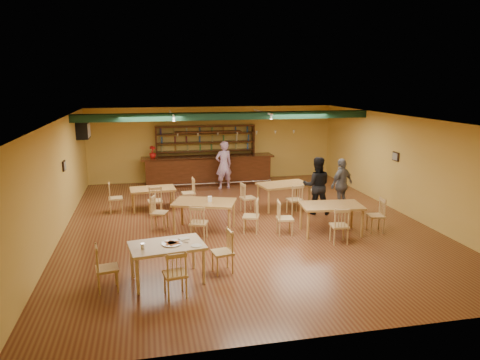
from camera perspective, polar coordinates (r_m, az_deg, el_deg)
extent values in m
plane|color=#5B2C1A|center=(13.02, 0.61, -5.51)|extent=(12.00, 12.00, 0.00)
cube|color=black|center=(15.17, -1.69, 8.14)|extent=(10.00, 0.30, 0.25)
cube|color=white|center=(15.54, -8.70, 8.37)|extent=(0.05, 2.50, 0.05)
cube|color=white|center=(16.05, 2.90, 8.63)|extent=(0.05, 2.50, 0.05)
cube|color=white|center=(16.50, -19.31, 5.99)|extent=(0.34, 0.70, 0.48)
cube|color=black|center=(13.48, -21.47, 1.69)|extent=(0.04, 0.34, 0.28)
cube|color=black|center=(14.92, 19.19, 2.84)|extent=(0.04, 0.34, 0.28)
cube|color=black|center=(17.73, -4.06, 1.24)|extent=(5.16, 0.85, 1.13)
cube|color=black|center=(18.25, -4.36, 3.39)|extent=(3.99, 0.40, 2.28)
imported|color=#B71410|center=(17.44, -11.06, 3.51)|extent=(0.34, 0.34, 0.47)
cube|color=olive|center=(14.56, -11.00, -2.35)|extent=(1.46, 0.95, 0.70)
cube|color=olive|center=(14.53, 5.56, -2.00)|extent=(1.74, 1.23, 0.80)
cube|color=olive|center=(12.33, -4.52, -4.58)|extent=(1.88, 1.48, 0.82)
cube|color=olive|center=(12.32, 11.46, -4.87)|extent=(1.70, 1.13, 0.80)
cube|color=beige|center=(9.43, -9.22, -10.33)|extent=(1.60, 1.16, 0.79)
cylinder|color=silver|center=(9.29, -8.65, -8.00)|extent=(0.48, 0.48, 0.01)
cylinder|color=#EAE5C6|center=(9.12, -12.28, -8.24)|extent=(0.08, 0.08, 0.11)
cube|color=white|center=(9.50, -7.13, -7.43)|extent=(0.24, 0.21, 0.03)
cube|color=silver|center=(9.34, -7.69, -7.78)|extent=(0.33, 0.19, 0.00)
cylinder|color=white|center=(9.13, -5.56, -8.30)|extent=(0.25, 0.25, 0.01)
imported|color=#954FAC|center=(16.94, -2.09, 1.91)|extent=(0.75, 0.59, 1.82)
imported|color=black|center=(13.94, 9.72, -0.69)|extent=(1.00, 0.86, 1.77)
imported|color=gray|center=(14.45, 12.79, -0.57)|extent=(1.05, 0.82, 1.67)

